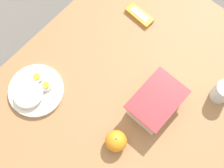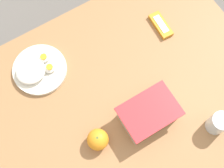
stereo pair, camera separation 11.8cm
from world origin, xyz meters
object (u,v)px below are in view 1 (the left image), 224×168
(orange_fruit, at_px, (116,141))
(rice_plate, at_px, (34,91))
(food_container, at_px, (156,103))
(drinking_glass, at_px, (222,92))
(candy_bar, at_px, (139,15))

(orange_fruit, xyz_separation_m, rice_plate, (0.06, -0.36, -0.02))
(food_container, bearing_deg, rice_plate, -54.81)
(food_container, xyz_separation_m, rice_plate, (0.27, -0.38, -0.02))
(food_container, distance_m, orange_fruit, 0.20)
(drinking_glass, bearing_deg, orange_fruit, -23.59)
(candy_bar, height_order, drinking_glass, drinking_glass)
(rice_plate, distance_m, candy_bar, 0.54)
(rice_plate, bearing_deg, candy_bar, 171.24)
(candy_bar, bearing_deg, rice_plate, -8.76)
(food_container, relative_size, rice_plate, 0.96)
(rice_plate, bearing_deg, orange_fruit, 99.97)
(food_container, distance_m, rice_plate, 0.46)
(rice_plate, height_order, candy_bar, rice_plate)
(food_container, xyz_separation_m, candy_bar, (-0.26, -0.30, -0.03))
(orange_fruit, bearing_deg, candy_bar, -149.03)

